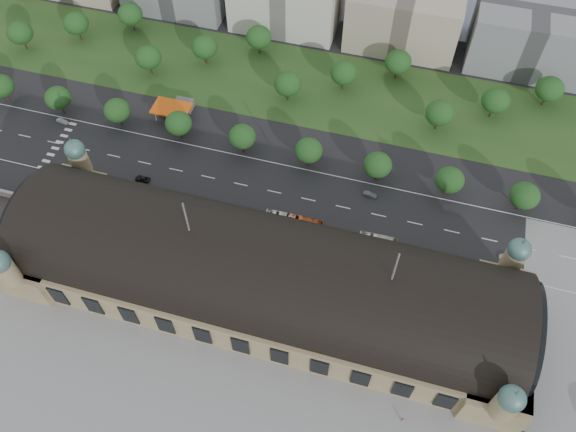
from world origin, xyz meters
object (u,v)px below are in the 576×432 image
(petrol_station, at_px, (178,106))
(traffic_car_2, at_px, (142,179))
(bus_east, at_px, (378,240))
(parked_car_1, at_px, (151,201))
(parked_car_5, at_px, (150,194))
(traffic_car_1, at_px, (62,121))
(bus_mid, at_px, (284,218))
(pedestrian_0, at_px, (402,420))
(parked_car_6, at_px, (234,214))
(parked_car_0, at_px, (60,182))
(traffic_car_5, at_px, (370,195))
(parked_car_2, at_px, (136,191))
(bus_west, at_px, (303,223))
(traffic_car_6, at_px, (506,258))
(parked_car_4, at_px, (204,217))
(parked_car_3, at_px, (133,201))

(petrol_station, relative_size, traffic_car_2, 2.69)
(bus_east, bearing_deg, parked_car_1, 91.82)
(parked_car_1, bearing_deg, parked_car_5, -168.43)
(traffic_car_1, relative_size, parked_car_5, 0.94)
(bus_mid, height_order, pedestrian_0, bus_mid)
(traffic_car_1, height_order, parked_car_6, parked_car_6)
(traffic_car_1, height_order, bus_east, bus_east)
(traffic_car_2, relative_size, bus_mid, 0.42)
(parked_car_0, bearing_deg, parked_car_1, 67.96)
(parked_car_1, bearing_deg, bus_mid, 71.44)
(traffic_car_5, bearing_deg, parked_car_2, 109.25)
(parked_car_5, distance_m, parked_car_6, 30.14)
(parked_car_0, xyz_separation_m, bus_west, (85.11, 5.50, 1.13))
(bus_mid, xyz_separation_m, bus_east, (31.06, -0.18, -0.03))
(traffic_car_6, relative_size, parked_car_5, 0.95)
(traffic_car_1, distance_m, pedestrian_0, 158.11)
(traffic_car_2, distance_m, parked_car_4, 27.97)
(traffic_car_2, bearing_deg, parked_car_1, 39.95)
(parked_car_0, relative_size, parked_car_4, 0.87)
(traffic_car_5, bearing_deg, parked_car_6, 120.38)
(parked_car_4, relative_size, bus_mid, 0.38)
(parked_car_4, bearing_deg, traffic_car_6, 76.36)
(parked_car_3, relative_size, bus_west, 0.34)
(petrol_station, bearing_deg, traffic_car_2, -89.00)
(traffic_car_1, height_order, bus_west, bus_west)
(parked_car_0, bearing_deg, traffic_car_1, -176.20)
(traffic_car_1, distance_m, bus_east, 125.18)
(petrol_station, xyz_separation_m, bus_mid, (52.34, -38.11, -1.22))
(traffic_car_5, relative_size, bus_mid, 0.38)
(parked_car_0, height_order, bus_mid, bus_mid)
(petrol_station, relative_size, parked_car_4, 2.97)
(traffic_car_2, height_order, pedestrian_0, pedestrian_0)
(traffic_car_5, xyz_separation_m, pedestrian_0, (22.25, -70.98, 0.09))
(parked_car_0, height_order, parked_car_4, parked_car_4)
(petrol_station, xyz_separation_m, parked_car_4, (26.89, -44.28, -2.17))
(bus_west, bearing_deg, pedestrian_0, -141.28)
(petrol_station, bearing_deg, pedestrian_0, -42.44)
(traffic_car_1, bearing_deg, bus_west, -94.76)
(petrol_station, relative_size, parked_car_3, 3.22)
(parked_car_1, distance_m, parked_car_4, 19.40)
(bus_east, bearing_deg, parked_car_4, 94.52)
(traffic_car_2, relative_size, traffic_car_5, 1.11)
(traffic_car_1, distance_m, bus_mid, 94.67)
(parked_car_3, relative_size, parked_car_5, 0.89)
(bus_mid, bearing_deg, bus_west, -92.83)
(traffic_car_5, xyz_separation_m, parked_car_0, (-103.59, -23.57, -0.10))
(parked_car_4, bearing_deg, parked_car_3, -110.26)
(parked_car_6, bearing_deg, traffic_car_6, 61.92)
(traffic_car_2, distance_m, bus_mid, 51.85)
(pedestrian_0, bearing_deg, parked_car_1, 134.95)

